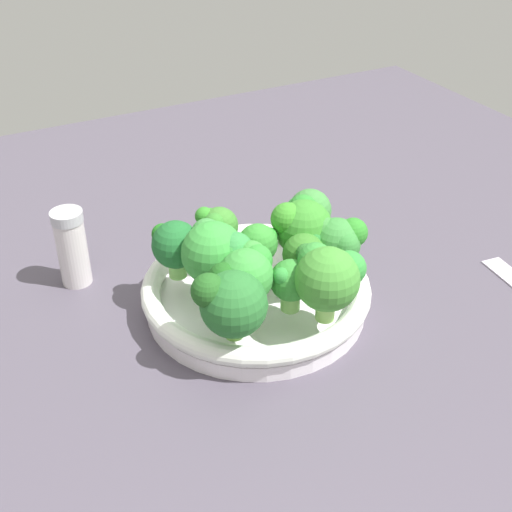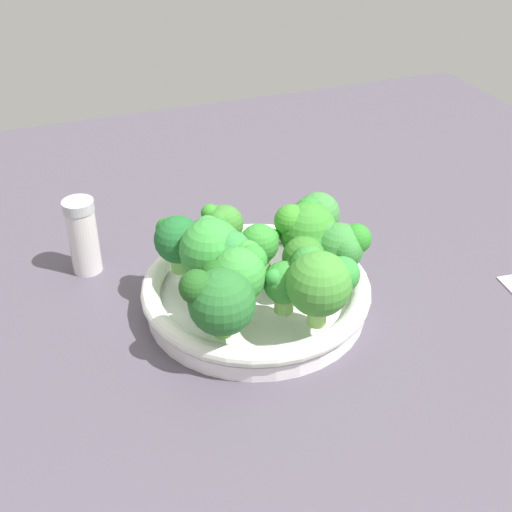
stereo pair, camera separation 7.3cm
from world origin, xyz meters
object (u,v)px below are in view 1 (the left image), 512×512
Objects in this scene: broccoli_floret_8 at (248,273)px; broccoli_floret_11 at (330,276)px; broccoli_floret_6 at (217,226)px; broccoli_floret_9 at (308,212)px; broccoli_floret_4 at (292,281)px; broccoli_floret_7 at (218,252)px; broccoli_floret_1 at (303,226)px; broccoli_floret_2 at (176,245)px; broccoli_floret_5 at (258,246)px; pepper_shaker at (72,247)px; broccoli_floret_0 at (340,242)px; broccoli_floret_3 at (230,301)px; bowl at (256,293)px; broccoli_floret_10 at (305,253)px.

broccoli_floret_8 is 0.91× the size of broccoli_floret_11.
broccoli_floret_6 is 10.93cm from broccoli_floret_9.
broccoli_floret_4 is 0.86× the size of broccoli_floret_9.
broccoli_floret_7 reaches higher than broccoli_floret_8.
broccoli_floret_4 is at bearing -37.41° from broccoli_floret_1.
broccoli_floret_7 is 1.23× the size of broccoli_floret_9.
broccoli_floret_2 is at bearing -156.19° from broccoli_floret_8.
broccoli_floret_5 is 21.99cm from pepper_shaker.
broccoli_floret_7 is (-2.35, -13.59, 1.44)cm from broccoli_floret_0.
broccoli_floret_8 is at bearing 129.91° from broccoli_floret_3.
broccoli_floret_0 is 13.91cm from broccoli_floret_6.
broccoli_floret_9 is 0.71× the size of pepper_shaker.
broccoli_floret_1 reaches higher than broccoli_floret_8.
bowl is 3.09× the size of broccoli_floret_7.
broccoli_floret_6 reaches higher than broccoli_floret_5.
broccoli_floret_11 is at bearing 21.03° from bowl.
broccoli_floret_2 is 1.08× the size of broccoli_floret_6.
broccoli_floret_5 is 10.63cm from broccoli_floret_11.
broccoli_floret_1 is (-3.45, -2.68, 0.99)cm from broccoli_floret_0.
broccoli_floret_11 is at bearing -40.18° from broccoli_floret_0.
broccoli_floret_5 reaches higher than pepper_shaker.
broccoli_floret_7 is (4.81, 2.85, 0.98)cm from broccoli_floret_2.
broccoli_floret_2 is 17.55cm from broccoli_floret_11.
broccoli_floret_4 is 4.57cm from broccoli_floret_8.
broccoli_floret_10 is at bearing -91.63° from broccoli_floret_0.
broccoli_floret_4 is 13.42cm from broccoli_floret_9.
broccoli_floret_6 is (-12.66, -2.49, 0.49)cm from broccoli_floret_4.
broccoli_floret_10 is 0.69× the size of broccoli_floret_11.
broccoli_floret_5 reaches higher than broccoli_floret_4.
broccoli_floret_9 is at bearing -178.78° from broccoli_floret_0.
broccoli_floret_4 is at bearing 39.38° from broccoli_floret_7.
broccoli_floret_5 is 5.60cm from broccoli_floret_7.
broccoli_floret_4 reaches higher than bowl.
bowl is 10.88cm from broccoli_floret_0.
broccoli_floret_7 is at bearing -103.51° from broccoli_floret_10.
broccoli_floret_0 is 0.83× the size of broccoli_floret_1.
broccoli_floret_5 is at bearing 66.23° from broccoli_floret_2.
broccoli_floret_0 is 9.29cm from broccoli_floret_4.
broccoli_floret_2 is 12.00cm from broccoli_floret_3.
broccoli_floret_7 is 4.59cm from broccoli_floret_8.
broccoli_floret_0 is 0.83× the size of broccoli_floret_3.
broccoli_floret_3 is 1.24× the size of broccoli_floret_5.
broccoli_floret_1 is at bearing 142.59° from broccoli_floret_4.
broccoli_floret_9 is (2.08, 10.73, 0.09)cm from broccoli_floret_6.
broccoli_floret_5 is at bearing 52.68° from pepper_shaker.
broccoli_floret_4 is 0.70× the size of broccoli_floret_7.
broccoli_floret_10 is 0.59× the size of pepper_shaker.
broccoli_floret_6 is 0.76× the size of broccoli_floret_11.
broccoli_floret_8 is at bearing -74.73° from broccoli_floret_10.
broccoli_floret_8 is 1.10× the size of broccoli_floret_9.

